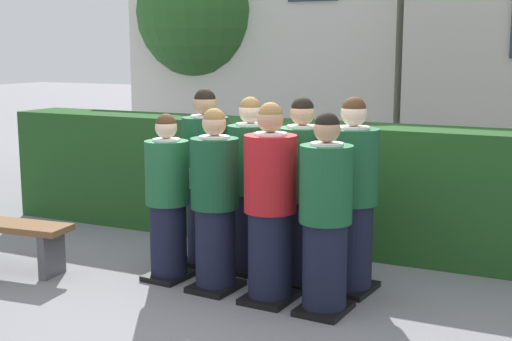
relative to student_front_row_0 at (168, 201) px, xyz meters
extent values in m
plane|color=slate|center=(0.80, -0.09, -0.73)|extent=(60.00, 60.00, 0.00)
cylinder|color=black|center=(0.00, 0.00, -0.38)|extent=(0.34, 0.34, 0.71)
cube|color=black|center=(0.00, 0.00, -0.71)|extent=(0.39, 0.47, 0.05)
cylinder|color=#1E5B33|center=(0.00, 0.00, 0.27)|extent=(0.40, 0.40, 0.58)
cylinder|color=white|center=(0.00, 0.00, 0.57)|extent=(0.25, 0.25, 0.03)
cube|color=gold|center=(0.02, 0.19, 0.39)|extent=(0.04, 0.02, 0.26)
sphere|color=beige|center=(0.00, 0.00, 0.68)|extent=(0.20, 0.20, 0.20)
sphere|color=#472D19|center=(0.00, 0.00, 0.72)|extent=(0.18, 0.18, 0.18)
cube|color=white|center=(0.02, 0.26, 0.18)|extent=(0.15, 0.02, 0.20)
cylinder|color=black|center=(0.54, -0.08, -0.36)|extent=(0.36, 0.36, 0.74)
cube|color=black|center=(0.54, -0.08, -0.71)|extent=(0.41, 0.49, 0.05)
cylinder|color=#144728|center=(0.54, -0.08, 0.32)|extent=(0.42, 0.42, 0.61)
cylinder|color=white|center=(0.54, -0.08, 0.63)|extent=(0.26, 0.26, 0.03)
cube|color=#236038|center=(0.56, 0.12, 0.44)|extent=(0.04, 0.01, 0.27)
sphere|color=tan|center=(0.54, -0.08, 0.75)|extent=(0.21, 0.21, 0.21)
sphere|color=olive|center=(0.54, -0.08, 0.79)|extent=(0.19, 0.19, 0.19)
cylinder|color=black|center=(1.09, -0.12, -0.34)|extent=(0.37, 0.37, 0.78)
cube|color=black|center=(1.09, -0.12, -0.71)|extent=(0.41, 0.50, 0.05)
cylinder|color=#AD191E|center=(1.09, -0.12, 0.36)|extent=(0.44, 0.44, 0.64)
cylinder|color=white|center=(1.09, -0.12, 0.69)|extent=(0.27, 0.27, 0.03)
cube|color=#236038|center=(1.10, 0.09, 0.49)|extent=(0.04, 0.01, 0.28)
sphere|color=tan|center=(1.09, -0.12, 0.81)|extent=(0.22, 0.22, 0.22)
sphere|color=olive|center=(1.09, -0.12, 0.85)|extent=(0.20, 0.20, 0.20)
cube|color=white|center=(1.10, 0.16, 0.27)|extent=(0.15, 0.02, 0.20)
cylinder|color=black|center=(1.60, -0.17, -0.36)|extent=(0.36, 0.36, 0.75)
cube|color=black|center=(1.60, -0.17, -0.71)|extent=(0.40, 0.49, 0.05)
cylinder|color=#19512D|center=(1.60, -0.17, 0.33)|extent=(0.42, 0.42, 0.62)
cylinder|color=white|center=(1.60, -0.17, 0.64)|extent=(0.26, 0.26, 0.03)
cube|color=#236038|center=(1.61, 0.03, 0.45)|extent=(0.04, 0.01, 0.27)
sphere|color=tan|center=(1.60, -0.17, 0.76)|extent=(0.21, 0.21, 0.21)
sphere|color=black|center=(1.60, -0.17, 0.80)|extent=(0.19, 0.19, 0.19)
cylinder|color=black|center=(0.08, 0.57, -0.33)|extent=(0.38, 0.38, 0.80)
cube|color=black|center=(0.08, 0.57, -0.71)|extent=(0.44, 0.53, 0.05)
cylinder|color=#144728|center=(0.08, 0.57, 0.40)|extent=(0.45, 0.45, 0.66)
cylinder|color=white|center=(0.08, 0.57, 0.73)|extent=(0.28, 0.28, 0.03)
cube|color=navy|center=(0.09, 0.78, 0.53)|extent=(0.04, 0.02, 0.29)
sphere|color=tan|center=(0.08, 0.57, 0.86)|extent=(0.23, 0.23, 0.23)
sphere|color=black|center=(0.08, 0.57, 0.90)|extent=(0.21, 0.21, 0.21)
cylinder|color=black|center=(0.58, 0.54, -0.35)|extent=(0.37, 0.37, 0.77)
cube|color=black|center=(0.58, 0.54, -0.71)|extent=(0.45, 0.53, 0.05)
cylinder|color=#19512D|center=(0.58, 0.54, 0.36)|extent=(0.44, 0.44, 0.64)
cylinder|color=white|center=(0.58, 0.54, 0.68)|extent=(0.27, 0.27, 0.03)
cube|color=navy|center=(0.61, 0.74, 0.49)|extent=(0.04, 0.02, 0.28)
sphere|color=beige|center=(0.58, 0.54, 0.81)|extent=(0.22, 0.22, 0.22)
sphere|color=olive|center=(0.58, 0.54, 0.84)|extent=(0.20, 0.20, 0.20)
cube|color=white|center=(0.62, 0.81, 0.26)|extent=(0.15, 0.03, 0.20)
cylinder|color=black|center=(1.15, 0.42, -0.34)|extent=(0.37, 0.37, 0.78)
cube|color=black|center=(1.15, 0.42, -0.71)|extent=(0.47, 0.55, 0.05)
cylinder|color=#1E5B33|center=(1.15, 0.42, 0.37)|extent=(0.44, 0.44, 0.65)
cylinder|color=white|center=(1.15, 0.42, 0.70)|extent=(0.27, 0.27, 0.03)
cube|color=#236038|center=(1.19, 0.63, 0.50)|extent=(0.04, 0.02, 0.28)
sphere|color=tan|center=(1.15, 0.42, 0.82)|extent=(0.22, 0.22, 0.22)
sphere|color=black|center=(1.15, 0.42, 0.86)|extent=(0.20, 0.20, 0.20)
cylinder|color=black|center=(1.63, 0.41, -0.34)|extent=(0.38, 0.38, 0.79)
cube|color=black|center=(1.63, 0.41, -0.71)|extent=(0.44, 0.53, 0.05)
cylinder|color=#19512D|center=(1.63, 0.41, 0.38)|extent=(0.45, 0.45, 0.65)
cylinder|color=white|center=(1.63, 0.41, 0.71)|extent=(0.28, 0.28, 0.03)
cube|color=#236038|center=(1.65, 0.62, 0.51)|extent=(0.04, 0.02, 0.29)
sphere|color=beige|center=(1.63, 0.41, 0.84)|extent=(0.22, 0.22, 0.22)
sphere|color=#472D19|center=(1.63, 0.41, 0.88)|extent=(0.21, 0.21, 0.21)
cube|color=#214C1E|center=(0.80, 1.66, -0.06)|extent=(7.76, 0.70, 1.34)
cube|color=silver|center=(-2.17, 7.98, 2.06)|extent=(5.26, 3.75, 5.58)
cylinder|color=brown|center=(-3.38, 6.55, 0.07)|extent=(0.24, 0.24, 1.60)
sphere|color=#2D6028|center=(-3.38, 6.55, 2.07)|extent=(2.56, 2.56, 2.56)
cube|color=brown|center=(-1.57, -0.48, -0.28)|extent=(1.43, 0.50, 0.06)
cube|color=#4C4C51|center=(-1.02, -0.43, -0.52)|extent=(0.11, 0.33, 0.42)
camera|label=1|loc=(3.47, -5.30, 1.38)|focal=49.23mm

